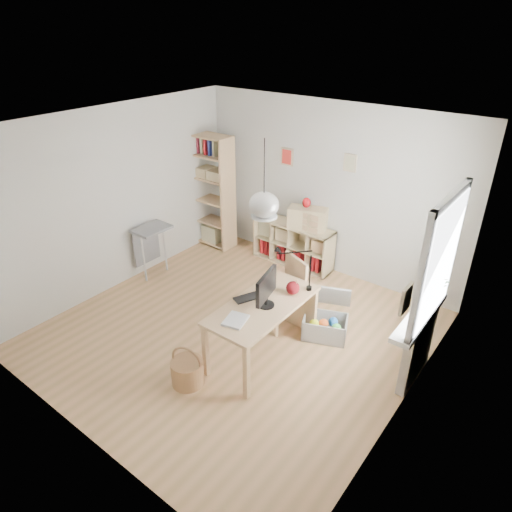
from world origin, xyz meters
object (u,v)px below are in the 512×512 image
Objects in this scene: chair at (286,288)px; drawer_chest at (308,218)px; desk at (263,310)px; tall_bookshelf at (211,187)px; storage_chest at (326,322)px; monitor at (266,288)px; cube_shelf at (293,246)px.

chair is 1.59× the size of drawer_chest.
desk is 1.54× the size of chair.
drawer_chest is (1.84, 0.24, -0.19)m from tall_bookshelf.
monitor is (-0.37, -0.84, 0.80)m from storage_chest.
cube_shelf is 1.75× the size of storage_chest.
desk is 1.07× the size of cube_shelf.
desk is 0.34m from monitor.
storage_chest is (1.45, -1.40, -0.10)m from cube_shelf.
monitor reaches higher than desk.
desk is 3.05× the size of monitor.
monitor is at bearing -136.19° from storage_chest.
cube_shelf is at bearing 152.25° from drawer_chest.
cube_shelf is 0.66m from drawer_chest.
tall_bookshelf reaches higher than chair.
monitor is at bearing -36.62° from tall_bookshelf.
tall_bookshelf is 2.50× the size of storage_chest.
tall_bookshelf reaches higher than cube_shelf.
monitor is 2.34m from drawer_chest.
storage_chest is 1.62× the size of monitor.
monitor is (1.07, -2.24, 0.69)m from cube_shelf.
storage_chest is at bearing -20.42° from tall_bookshelf.
monitor reaches higher than storage_chest.
drawer_chest is at bearing 108.81° from desk.
chair is at bearing -60.07° from cube_shelf.
monitor is at bearing -10.07° from desk.
drawer_chest reaches higher than storage_chest.
desk is at bearing -55.35° from chair.
cube_shelf is 1.77m from tall_bookshelf.
desk is at bearing -139.21° from storage_chest.
desk reaches higher than cube_shelf.
tall_bookshelf is at bearing 130.44° from monitor.
chair is 0.69m from storage_chest.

